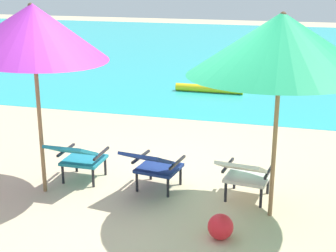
{
  "coord_description": "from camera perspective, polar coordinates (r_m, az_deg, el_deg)",
  "views": [
    {
      "loc": [
        1.7,
        -5.64,
        2.73
      ],
      "look_at": [
        0.0,
        0.5,
        0.75
      ],
      "focal_mm": 53.21,
      "sensor_mm": 36.0,
      "label": 1
    }
  ],
  "objects": [
    {
      "name": "ground_plane",
      "position": [
        10.16,
        5.27,
        1.61
      ],
      "size": [
        40.0,
        40.0,
        0.0
      ],
      "primitive_type": "plane",
      "color": "#CCB78E"
    },
    {
      "name": "ocean_band",
      "position": [
        18.25,
        10.06,
        8.43
      ],
      "size": [
        40.0,
        18.0,
        0.01
      ],
      "primitive_type": "cube",
      "color": "#28B2B7",
      "rests_on": "ground_plane"
    },
    {
      "name": "swim_buoy",
      "position": [
        11.78,
        4.73,
        4.29
      ],
      "size": [
        1.6,
        0.18,
        0.18
      ],
      "primitive_type": "cylinder",
      "rotation": [
        0.0,
        1.57,
        0.0
      ],
      "color": "yellow",
      "rests_on": "ocean_band"
    },
    {
      "name": "lounge_chair_left",
      "position": [
        6.69,
        -10.28,
        -3.39
      ],
      "size": [
        0.55,
        0.88,
        0.68
      ],
      "color": "teal",
      "rests_on": "ground_plane"
    },
    {
      "name": "lounge_chair_center",
      "position": [
        6.32,
        -1.71,
        -4.35
      ],
      "size": [
        0.65,
        0.94,
        0.68
      ],
      "color": "navy",
      "rests_on": "ground_plane"
    },
    {
      "name": "lounge_chair_right",
      "position": [
        6.11,
        8.79,
        -5.33
      ],
      "size": [
        0.63,
        0.93,
        0.68
      ],
      "color": "silver",
      "rests_on": "ground_plane"
    },
    {
      "name": "beach_umbrella_left",
      "position": [
        6.18,
        -15.25,
        10.52
      ],
      "size": [
        1.94,
        1.91,
        2.45
      ],
      "color": "olive",
      "rests_on": "ground_plane"
    },
    {
      "name": "beach_umbrella_right",
      "position": [
        5.45,
        12.85,
        9.19
      ],
      "size": [
        2.38,
        2.37,
        2.36
      ],
      "color": "olive",
      "rests_on": "ground_plane"
    },
    {
      "name": "beach_ball",
      "position": [
        5.42,
        6.04,
        -11.4
      ],
      "size": [
        0.28,
        0.28,
        0.28
      ],
      "primitive_type": "sphere",
      "color": "red",
      "rests_on": "ground_plane"
    }
  ]
}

